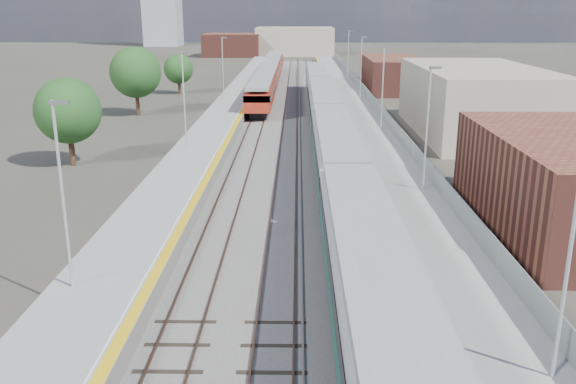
{
  "coord_description": "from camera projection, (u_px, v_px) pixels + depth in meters",
  "views": [
    {
      "loc": [
        -1.18,
        -14.21,
        11.73
      ],
      "look_at": [
        -1.68,
        17.35,
        2.2
      ],
      "focal_mm": 38.0,
      "sensor_mm": 36.0,
      "label": 1
    }
  ],
  "objects": [
    {
      "name": "tree_a",
      "position": [
        68.0,
        111.0,
        46.26
      ],
      "size": [
        5.01,
        5.01,
        6.78
      ],
      "color": "#382619",
      "rests_on": "ground"
    },
    {
      "name": "platform_right",
      "position": [
        356.0,
        115.0,
        66.98
      ],
      "size": [
        4.7,
        155.0,
        8.52
      ],
      "color": "slate",
      "rests_on": "ground"
    },
    {
      "name": "tree_d",
      "position": [
        491.0,
        79.0,
        74.99
      ],
      "size": [
        4.01,
        4.01,
        5.44
      ],
      "color": "#382619",
      "rests_on": "ground"
    },
    {
      "name": "tracks",
      "position": [
        293.0,
        116.0,
        68.83
      ],
      "size": [
        8.96,
        160.0,
        0.17
      ],
      "color": "#4C3323",
      "rests_on": "ground"
    },
    {
      "name": "ground",
      "position": [
        309.0,
        123.0,
        64.83
      ],
      "size": [
        320.0,
        320.0,
        0.0
      ],
      "primitive_type": "plane",
      "color": "#47443A",
      "rests_on": "ground"
    },
    {
      "name": "tree_c",
      "position": [
        178.0,
        69.0,
        86.01
      ],
      "size": [
        4.14,
        4.14,
        5.62
      ],
      "color": "#382619",
      "rests_on": "ground"
    },
    {
      "name": "ballast_bed",
      "position": [
        288.0,
        119.0,
        67.25
      ],
      "size": [
        10.5,
        155.0,
        0.06
      ],
      "primitive_type": "cube",
      "color": "#565451",
      "rests_on": "ground"
    },
    {
      "name": "tree_b",
      "position": [
        135.0,
        72.0,
        68.21
      ],
      "size": [
        5.69,
        5.69,
        7.72
      ],
      "color": "#382619",
      "rests_on": "ground"
    },
    {
      "name": "platform_left",
      "position": [
        226.0,
        114.0,
        67.21
      ],
      "size": [
        4.3,
        155.0,
        8.52
      ],
      "color": "slate",
      "rests_on": "ground"
    },
    {
      "name": "red_train",
      "position": [
        269.0,
        75.0,
        92.02
      ],
      "size": [
        2.87,
        58.23,
        3.62
      ],
      "color": "black",
      "rests_on": "ground"
    },
    {
      "name": "buildings",
      "position": [
        228.0,
        13.0,
        146.82
      ],
      "size": [
        72.0,
        185.5,
        40.0
      ],
      "color": "brown",
      "rests_on": "ground"
    },
    {
      "name": "green_train",
      "position": [
        329.0,
        123.0,
        52.08
      ],
      "size": [
        3.01,
        83.7,
        3.31
      ],
      "color": "black",
      "rests_on": "ground"
    }
  ]
}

